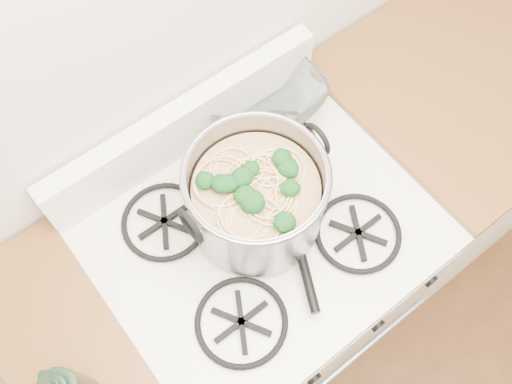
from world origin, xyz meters
The scene contains 5 objects.
gas_range centered at (0.00, 1.26, 0.44)m, with size 0.76×0.66×0.92m.
counter_right centered at (0.88, 1.26, 0.46)m, with size 1.00×0.65×0.92m.
stock_pot centered at (0.01, 1.29, 1.02)m, with size 0.34×0.31×0.21m.
spatula centered at (0.08, 1.26, 0.94)m, with size 0.29×0.31×0.02m, color black, non-canonical shape.
glass_bowl centered at (0.21, 1.54, 0.94)m, with size 0.12×0.12×0.03m, color white.
Camera 1 is at (-0.33, 0.86, 2.14)m, focal length 40.00 mm.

